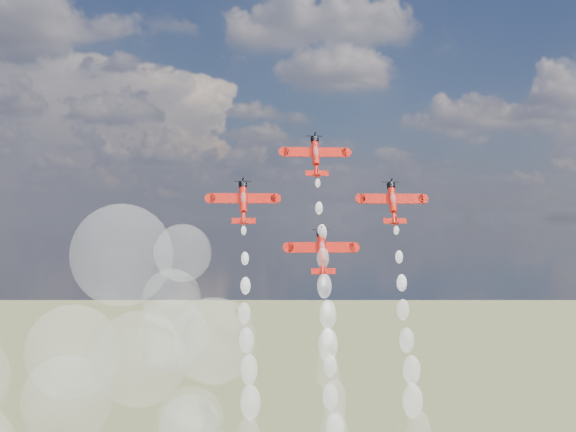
% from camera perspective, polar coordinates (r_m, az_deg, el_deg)
% --- Properties ---
extents(plane_lead, '(12.71, 6.06, 8.56)m').
position_cam_1_polar(plane_lead, '(160.41, 1.98, 4.35)').
color(plane_lead, red).
rests_on(plane_lead, ground).
extents(plane_left, '(12.71, 6.06, 8.56)m').
position_cam_1_polar(plane_left, '(154.37, -3.21, 1.03)').
color(plane_left, red).
rests_on(plane_left, ground).
extents(plane_right, '(12.71, 6.06, 8.56)m').
position_cam_1_polar(plane_right, '(158.65, 7.46, 1.00)').
color(plane_right, red).
rests_on(plane_right, ground).
extents(plane_slot, '(12.71, 6.06, 8.56)m').
position_cam_1_polar(plane_slot, '(151.82, 2.43, -2.50)').
color(plane_slot, red).
rests_on(plane_slot, ground).
extents(smoke_trail_lead, '(5.35, 24.98, 52.61)m').
position_cam_1_polar(smoke_trail_lead, '(143.90, 3.17, -12.91)').
color(smoke_trail_lead, white).
rests_on(smoke_trail_lead, plane_lead).
extents(drifted_smoke_cloud, '(71.05, 40.79, 58.51)m').
position_cam_1_polar(drifted_smoke_cloud, '(180.11, -13.40, -9.86)').
color(drifted_smoke_cloud, white).
rests_on(drifted_smoke_cloud, ground).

